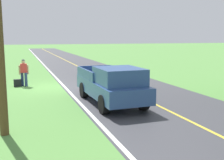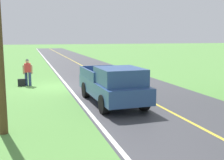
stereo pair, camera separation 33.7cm
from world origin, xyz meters
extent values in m
plane|color=#568E42|center=(0.00, 0.00, 0.00)|extent=(200.00, 200.00, 0.00)
cube|color=#3D3D42|center=(-4.31, 0.00, 0.00)|extent=(7.01, 120.00, 0.00)
cube|color=silver|center=(-0.99, 0.00, 0.01)|extent=(0.16, 117.60, 0.00)
cube|color=gold|center=(-4.31, 0.00, 0.01)|extent=(0.14, 117.60, 0.00)
cylinder|color=navy|center=(1.32, -0.76, 0.44)|extent=(0.18, 0.18, 0.88)
cylinder|color=navy|center=(1.54, -0.99, 0.44)|extent=(0.18, 0.18, 0.88)
cube|color=red|center=(1.43, -0.87, 1.17)|extent=(0.41, 0.27, 0.58)
sphere|color=tan|center=(1.43, -0.87, 1.57)|extent=(0.23, 0.23, 0.23)
sphere|color=#4C564C|center=(1.43, -0.87, 1.65)|extent=(0.20, 0.20, 0.20)
cube|color=black|center=(1.43, -1.07, 1.20)|extent=(0.32, 0.21, 0.44)
cylinder|color=tan|center=(1.17, -0.86, 1.06)|extent=(0.10, 0.10, 0.58)
cylinder|color=tan|center=(1.69, -0.85, 1.06)|extent=(0.10, 0.10, 0.58)
cube|color=black|center=(1.85, -0.81, 0.23)|extent=(0.46, 0.21, 0.47)
cube|color=#2D4C84|center=(-2.40, 5.20, 0.75)|extent=(2.13, 5.45, 0.70)
cube|color=#2D4C84|center=(-2.42, 6.38, 1.46)|extent=(1.89, 2.20, 0.72)
cube|color=black|center=(-2.42, 6.38, 1.53)|extent=(1.71, 1.34, 0.43)
cube|color=#2D4C84|center=(-3.31, 4.09, 1.33)|extent=(0.17, 3.03, 0.45)
cube|color=#2D4C84|center=(-1.43, 4.14, 1.33)|extent=(0.17, 3.03, 0.45)
cube|color=#2D4C84|center=(-2.33, 2.60, 1.33)|extent=(1.84, 0.15, 0.45)
cylinder|color=black|center=(-3.34, 6.92, 0.40)|extent=(0.32, 0.81, 0.80)
cylinder|color=black|center=(-1.54, 6.97, 0.40)|extent=(0.32, 0.81, 0.80)
cylinder|color=black|center=(-3.26, 3.62, 0.40)|extent=(0.32, 0.81, 0.80)
cylinder|color=black|center=(-1.46, 3.67, 0.40)|extent=(0.32, 0.81, 0.80)
camera|label=1|loc=(1.70, 17.53, 3.16)|focal=44.15mm
camera|label=2|loc=(1.38, 17.63, 3.16)|focal=44.15mm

